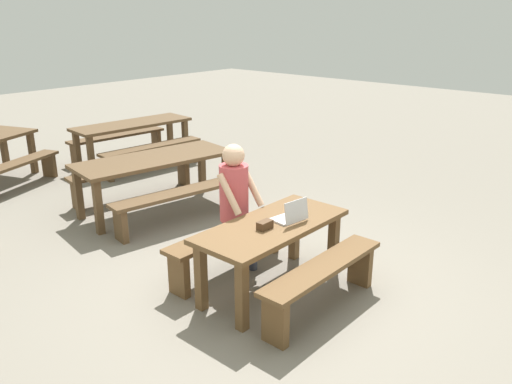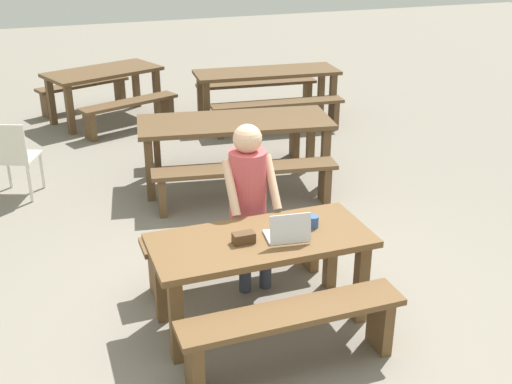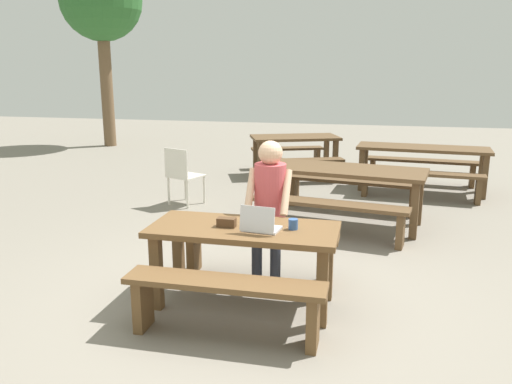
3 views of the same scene
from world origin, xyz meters
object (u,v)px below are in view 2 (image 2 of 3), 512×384
(picnic_table_front, at_px, (261,252))
(small_pouch, at_px, (244,238))
(picnic_table_distant, at_px, (235,129))
(person_seated, at_px, (249,193))
(picnic_table_rear, at_px, (103,78))
(coffee_mug, at_px, (313,222))
(plastic_chair, at_px, (13,157))
(laptop, at_px, (288,233))
(picnic_table_mid, at_px, (267,78))

(picnic_table_front, bearing_deg, small_pouch, -167.33)
(small_pouch, xyz_separation_m, picnic_table_distant, (0.81, 2.68, -0.10))
(small_pouch, height_order, person_seated, person_seated)
(small_pouch, bearing_deg, picnic_table_rear, 92.67)
(picnic_table_front, relative_size, person_seated, 1.17)
(picnic_table_front, bearing_deg, picnic_table_distant, 75.90)
(small_pouch, relative_size, coffee_mug, 1.75)
(coffee_mug, xyz_separation_m, picnic_table_distant, (0.24, 2.63, -0.10))
(small_pouch, bearing_deg, plastic_chair, 117.04)
(small_pouch, relative_size, plastic_chair, 0.18)
(picnic_table_front, xyz_separation_m, plastic_chair, (-1.72, 3.06, -0.12))
(small_pouch, height_order, coffee_mug, coffee_mug)
(plastic_chair, bearing_deg, coffee_mug, 146.91)
(picnic_table_front, distance_m, picnic_table_distant, 2.73)
(picnic_table_front, height_order, picnic_table_rear, picnic_table_rear)
(laptop, xyz_separation_m, plastic_chair, (-1.89, 3.16, -0.30))
(laptop, distance_m, picnic_table_distant, 2.80)
(plastic_chair, xyz_separation_m, picnic_table_rear, (1.31, 2.60, 0.16))
(picnic_table_front, height_order, small_pouch, small_pouch)
(person_seated, relative_size, picnic_table_distant, 0.61)
(coffee_mug, distance_m, picnic_table_distant, 2.64)
(person_seated, xyz_separation_m, plastic_chair, (-1.83, 2.48, -0.34))
(small_pouch, distance_m, person_seated, 0.66)
(small_pouch, bearing_deg, laptop, -12.33)
(small_pouch, bearing_deg, picnic_table_front, 12.67)
(picnic_table_mid, xyz_separation_m, picnic_table_distant, (-1.20, -2.15, 0.01))
(person_seated, bearing_deg, plastic_chair, 126.40)
(coffee_mug, distance_m, person_seated, 0.64)
(person_seated, bearing_deg, picnic_table_front, -100.83)
(laptop, distance_m, picnic_table_rear, 5.79)
(picnic_table_front, height_order, plastic_chair, plastic_chair)
(picnic_table_rear, xyz_separation_m, picnic_table_distant, (1.07, -3.01, 0.02))
(laptop, distance_m, picnic_table_mid, 5.19)
(plastic_chair, bearing_deg, laptop, 142.51)
(coffee_mug, bearing_deg, picnic_table_rear, 98.42)
(picnic_table_front, distance_m, picnic_table_rear, 5.67)
(small_pouch, bearing_deg, person_seated, 67.33)
(person_seated, bearing_deg, picnic_table_rear, 95.83)
(picnic_table_mid, distance_m, picnic_table_rear, 2.43)
(picnic_table_front, height_order, laptop, laptop)
(plastic_chair, bearing_deg, person_seated, 148.05)
(laptop, bearing_deg, picnic_table_mid, -101.87)
(picnic_table_mid, relative_size, picnic_table_rear, 1.20)
(coffee_mug, xyz_separation_m, picnic_table_rear, (-0.83, 5.63, -0.12))
(coffee_mug, xyz_separation_m, picnic_table_mid, (1.44, 4.78, -0.12))
(small_pouch, bearing_deg, picnic_table_distant, 73.21)
(picnic_table_rear, bearing_deg, coffee_mug, -102.67)
(small_pouch, relative_size, picnic_table_distant, 0.07)
(laptop, height_order, small_pouch, laptop)
(person_seated, xyz_separation_m, picnic_table_distant, (0.56, 2.08, -0.16))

